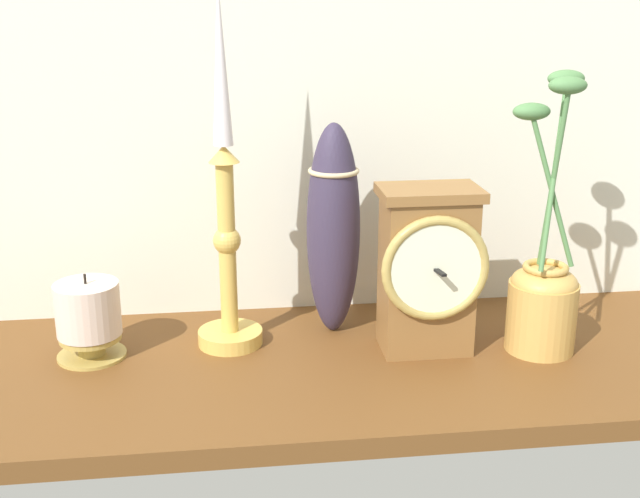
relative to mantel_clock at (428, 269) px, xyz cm
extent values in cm
cube|color=brown|center=(-12.81, -1.61, -11.66)|extent=(100.00, 36.00, 2.40)
cube|color=silver|center=(-12.81, 16.89, 22.04)|extent=(120.00, 2.00, 65.00)
cube|color=olive|center=(0.00, 0.52, -0.92)|extent=(10.59, 6.99, 19.08)
cube|color=olive|center=(0.00, 0.52, 9.22)|extent=(11.86, 7.82, 1.20)
torus|color=tan|center=(0.00, -3.38, 1.19)|extent=(12.69, 1.15, 12.69)
cylinder|color=white|center=(0.00, -3.48, 1.19)|extent=(10.62, 0.40, 10.62)
cube|color=black|center=(0.00, -3.78, 1.19)|extent=(1.38, 4.08, 0.30)
cylinder|color=#D9B252|center=(-23.60, 4.72, -9.56)|extent=(7.99, 7.99, 1.80)
cylinder|color=#D9B252|center=(-23.60, 4.72, 1.94)|extent=(2.10, 2.10, 21.20)
sphere|color=#D9B252|center=(-23.60, 4.72, 3.00)|extent=(3.36, 3.36, 3.36)
cone|color=#D9B252|center=(-23.60, 4.72, 13.54)|extent=(3.68, 3.68, 2.00)
cone|color=white|center=(-23.60, 4.72, 24.09)|extent=(2.34, 2.34, 19.11)
cylinder|color=tan|center=(13.96, -1.19, -6.16)|extent=(8.36, 8.36, 8.61)
ellipsoid|color=tan|center=(13.96, -1.19, -1.85)|extent=(7.95, 7.95, 3.97)
torus|color=tan|center=(13.96, -1.19, 0.14)|extent=(5.43, 5.43, 0.83)
cylinder|color=#508049|center=(13.96, -1.19, 10.88)|extent=(1.28, 2.99, 21.43)
ellipsoid|color=#508049|center=(14.30, -2.38, 21.63)|extent=(4.40, 2.80, 2.00)
cylinder|color=#508049|center=(13.96, -1.19, 9.30)|extent=(5.83, 3.04, 17.65)
ellipsoid|color=#508049|center=(11.32, 0.02, 18.47)|extent=(4.40, 2.80, 2.00)
cylinder|color=#508049|center=(13.96, -1.19, 11.03)|extent=(4.42, 6.77, 20.81)
ellipsoid|color=#508049|center=(15.91, 1.89, 21.92)|extent=(4.40, 2.80, 2.00)
cylinder|color=tan|center=(-40.24, 3.01, -9.16)|extent=(3.27, 3.27, 2.60)
cylinder|color=tan|center=(-40.24, 3.01, -10.06)|extent=(8.17, 8.17, 0.80)
cylinder|color=tan|center=(-40.24, 3.01, -7.86)|extent=(7.35, 7.35, 0.60)
cylinder|color=beige|center=(-40.24, 3.01, -4.29)|extent=(7.62, 7.62, 6.35)
cylinder|color=black|center=(-40.24, 3.01, -0.51)|extent=(0.30, 0.30, 1.20)
ellipsoid|color=#352C44|center=(-10.33, 7.41, 3.02)|extent=(6.70, 6.70, 26.97)
torus|color=#CCB78C|center=(-10.33, 7.41, 10.57)|extent=(6.29, 6.29, 0.60)
camera|label=1|loc=(-24.17, -89.17, 31.94)|focal=45.78mm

